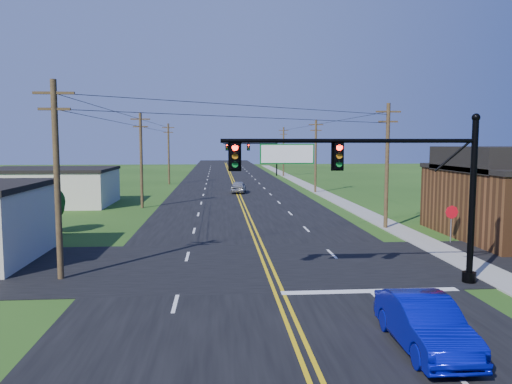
{
  "coord_description": "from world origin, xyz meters",
  "views": [
    {
      "loc": [
        -2.34,
        -12.88,
        6.24
      ],
      "look_at": [
        -0.56,
        10.0,
        3.95
      ],
      "focal_mm": 35.0,
      "sensor_mm": 36.0,
      "label": 1
    }
  ],
  "objects": [
    {
      "name": "ground",
      "position": [
        0.0,
        0.0,
        0.0
      ],
      "size": [
        260.0,
        260.0,
        0.0
      ],
      "primitive_type": "plane",
      "color": "#214112",
      "rests_on": "ground"
    },
    {
      "name": "road_main",
      "position": [
        0.0,
        50.0,
        0.02
      ],
      "size": [
        16.0,
        220.0,
        0.04
      ],
      "primitive_type": "cube",
      "color": "black",
      "rests_on": "ground"
    },
    {
      "name": "road_cross",
      "position": [
        0.0,
        12.0,
        0.02
      ],
      "size": [
        70.0,
        10.0,
        0.04
      ],
      "primitive_type": "cube",
      "color": "black",
      "rests_on": "ground"
    },
    {
      "name": "sidewalk",
      "position": [
        10.5,
        40.0,
        0.04
      ],
      "size": [
        2.0,
        160.0,
        0.08
      ],
      "primitive_type": "cube",
      "color": "gray",
      "rests_on": "ground"
    },
    {
      "name": "signal_mast_main",
      "position": [
        4.34,
        8.0,
        4.75
      ],
      "size": [
        11.3,
        0.6,
        7.48
      ],
      "color": "black",
      "rests_on": "ground"
    },
    {
      "name": "signal_mast_far",
      "position": [
        4.44,
        80.0,
        4.55
      ],
      "size": [
        10.98,
        0.6,
        7.48
      ],
      "color": "black",
      "rests_on": "ground"
    },
    {
      "name": "cream_bldg_far",
      "position": [
        -19.0,
        38.0,
        1.86
      ],
      "size": [
        12.2,
        9.2,
        3.7
      ],
      "color": "beige",
      "rests_on": "ground"
    },
    {
      "name": "utility_pole_left_a",
      "position": [
        -9.5,
        10.0,
        4.72
      ],
      "size": [
        1.8,
        0.28,
        9.0
      ],
      "color": "#3A291A",
      "rests_on": "ground"
    },
    {
      "name": "utility_pole_left_b",
      "position": [
        -9.5,
        35.0,
        4.72
      ],
      "size": [
        1.8,
        0.28,
        9.0
      ],
      "color": "#3A291A",
      "rests_on": "ground"
    },
    {
      "name": "utility_pole_left_c",
      "position": [
        -9.5,
        62.0,
        4.72
      ],
      "size": [
        1.8,
        0.28,
        9.0
      ],
      "color": "#3A291A",
      "rests_on": "ground"
    },
    {
      "name": "utility_pole_right_a",
      "position": [
        9.8,
        22.0,
        4.72
      ],
      "size": [
        1.8,
        0.28,
        9.0
      ],
      "color": "#3A291A",
      "rests_on": "ground"
    },
    {
      "name": "utility_pole_right_b",
      "position": [
        9.8,
        48.0,
        4.72
      ],
      "size": [
        1.8,
        0.28,
        9.0
      ],
      "color": "#3A291A",
      "rests_on": "ground"
    },
    {
      "name": "utility_pole_right_c",
      "position": [
        9.8,
        78.0,
        4.72
      ],
      "size": [
        1.8,
        0.28,
        9.0
      ],
      "color": "#3A291A",
      "rests_on": "ground"
    },
    {
      "name": "tree_right_back",
      "position": [
        16.0,
        26.0,
        2.6
      ],
      "size": [
        3.0,
        3.0,
        4.1
      ],
      "color": "#3A291A",
      "rests_on": "ground"
    },
    {
      "name": "tree_left",
      "position": [
        -14.0,
        22.0,
        2.16
      ],
      "size": [
        2.4,
        2.4,
        3.37
      ],
      "color": "#3A291A",
      "rests_on": "ground"
    },
    {
      "name": "blue_car",
      "position": [
        3.84,
        1.19,
        0.79
      ],
      "size": [
        1.71,
        4.79,
        1.57
      ],
      "primitive_type": "imported",
      "rotation": [
        0.0,
        0.0,
        -0.01
      ],
      "color": "#070C99",
      "rests_on": "ground"
    },
    {
      "name": "distant_car",
      "position": [
        0.26,
        48.4,
        0.74
      ],
      "size": [
        2.14,
        4.46,
        1.47
      ],
      "primitive_type": "imported",
      "rotation": [
        0.0,
        0.0,
        3.05
      ],
      "color": "#9D9EA2",
      "rests_on": "ground"
    },
    {
      "name": "stop_sign",
      "position": [
        12.13,
        16.67,
        1.69
      ],
      "size": [
        0.83,
        0.11,
        2.34
      ],
      "rotation": [
        0.0,
        0.0,
        0.05
      ],
      "color": "slate",
      "rests_on": "ground"
    }
  ]
}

